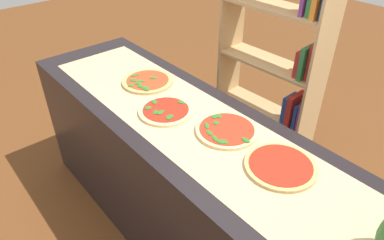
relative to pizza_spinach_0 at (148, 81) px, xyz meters
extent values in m
plane|color=brown|center=(0.51, -0.07, -0.95)|extent=(12.00, 12.00, 0.00)
cube|color=black|center=(0.51, -0.07, -0.48)|extent=(2.54, 0.70, 0.93)
cube|color=tan|center=(0.51, -0.07, -0.01)|extent=(2.19, 0.52, 0.00)
cylinder|color=tan|center=(0.00, 0.00, 0.00)|extent=(0.32, 0.32, 0.02)
cylinder|color=red|center=(0.00, 0.00, 0.01)|extent=(0.26, 0.26, 0.00)
ellipsoid|color=#286B23|center=(-0.09, -0.02, 0.01)|extent=(0.03, 0.05, 0.00)
ellipsoid|color=#286B23|center=(-0.05, -0.07, 0.01)|extent=(0.05, 0.05, 0.00)
ellipsoid|color=#286B23|center=(0.07, -0.07, 0.01)|extent=(0.03, 0.05, 0.00)
ellipsoid|color=#286B23|center=(0.01, 0.04, 0.01)|extent=(0.06, 0.05, 0.00)
ellipsoid|color=#286B23|center=(0.10, -0.07, 0.01)|extent=(0.04, 0.04, 0.00)
ellipsoid|color=#286B23|center=(0.04, -0.08, 0.01)|extent=(0.04, 0.04, 0.00)
ellipsoid|color=#286B23|center=(0.01, -0.08, 0.01)|extent=(0.05, 0.04, 0.00)
ellipsoid|color=#286B23|center=(0.00, -0.06, 0.01)|extent=(0.03, 0.04, 0.00)
ellipsoid|color=#286B23|center=(-0.10, -0.03, 0.01)|extent=(0.03, 0.04, 0.00)
ellipsoid|color=#286B23|center=(-0.01, -0.04, 0.01)|extent=(0.05, 0.05, 0.00)
ellipsoid|color=#286B23|center=(0.00, -0.12, 0.01)|extent=(0.04, 0.04, 0.00)
cylinder|color=#E5C17F|center=(0.34, -0.11, 0.00)|extent=(0.30, 0.30, 0.02)
cylinder|color=#AD2314|center=(0.34, -0.11, 0.01)|extent=(0.25, 0.25, 0.00)
ellipsoid|color=#286B23|center=(0.24, -0.12, 0.01)|extent=(0.05, 0.04, 0.00)
ellipsoid|color=#286B23|center=(0.42, -0.15, 0.01)|extent=(0.04, 0.04, 0.00)
ellipsoid|color=#286B23|center=(0.33, -0.18, 0.01)|extent=(0.04, 0.05, 0.00)
ellipsoid|color=#286B23|center=(0.41, -0.14, 0.01)|extent=(0.03, 0.05, 0.00)
ellipsoid|color=#286B23|center=(0.34, -0.16, 0.01)|extent=(0.03, 0.04, 0.00)
ellipsoid|color=#286B23|center=(0.35, -0.16, 0.01)|extent=(0.04, 0.04, 0.00)
ellipsoid|color=#286B23|center=(0.34, -0.01, 0.01)|extent=(0.05, 0.04, 0.00)
ellipsoid|color=#286B23|center=(0.27, -0.18, 0.01)|extent=(0.04, 0.04, 0.00)
ellipsoid|color=#286B23|center=(0.34, -0.15, 0.01)|extent=(0.03, 0.05, 0.00)
cylinder|color=#E5C17F|center=(0.68, 0.01, 0.00)|extent=(0.31, 0.31, 0.02)
cylinder|color=red|center=(0.68, 0.01, 0.01)|extent=(0.27, 0.27, 0.00)
ellipsoid|color=#286B23|center=(0.61, 0.00, 0.01)|extent=(0.04, 0.04, 0.00)
ellipsoid|color=#286B23|center=(0.74, -0.09, 0.01)|extent=(0.06, 0.05, 0.00)
ellipsoid|color=#286B23|center=(0.57, 0.04, 0.01)|extent=(0.03, 0.04, 0.00)
ellipsoid|color=#286B23|center=(0.75, -0.07, 0.01)|extent=(0.04, 0.03, 0.00)
ellipsoid|color=#286B23|center=(0.60, -0.05, 0.01)|extent=(0.05, 0.04, 0.00)
ellipsoid|color=#286B23|center=(0.65, -0.08, 0.01)|extent=(0.05, 0.03, 0.00)
ellipsoid|color=#286B23|center=(0.58, 0.06, 0.01)|extent=(0.04, 0.04, 0.00)
ellipsoid|color=#286B23|center=(0.70, -0.09, 0.01)|extent=(0.05, 0.04, 0.00)
ellipsoid|color=#286B23|center=(0.81, 0.01, 0.01)|extent=(0.05, 0.03, 0.00)
cylinder|color=tan|center=(1.02, 0.00, 0.00)|extent=(0.32, 0.32, 0.02)
cylinder|color=#AD2314|center=(1.02, 0.00, 0.01)|extent=(0.28, 0.28, 0.00)
cube|color=tan|center=(0.59, 0.98, -0.11)|extent=(0.03, 0.27, 1.68)
cube|color=tan|center=(-0.21, 0.95, -0.11)|extent=(0.03, 0.27, 1.68)
cube|color=tan|center=(0.19, 0.96, -0.94)|extent=(0.78, 0.30, 0.02)
cube|color=#753384|center=(0.55, 0.98, -0.82)|extent=(0.04, 0.17, 0.21)
cube|color=orange|center=(0.51, 0.98, -0.82)|extent=(0.05, 0.18, 0.22)
cube|color=#47423D|center=(0.46, 0.97, -0.84)|extent=(0.05, 0.22, 0.19)
cube|color=gold|center=(0.41, 0.97, -0.82)|extent=(0.05, 0.16, 0.21)
cube|color=silver|center=(0.37, 0.97, -0.83)|extent=(0.04, 0.19, 0.20)
cube|color=#234799|center=(0.33, 0.97, -0.84)|extent=(0.04, 0.22, 0.18)
cube|color=tan|center=(0.19, 0.96, -0.52)|extent=(0.78, 0.30, 0.02)
cube|color=#753384|center=(0.55, 0.98, -0.40)|extent=(0.04, 0.17, 0.23)
cube|color=#234799|center=(0.52, 0.98, -0.41)|extent=(0.03, 0.16, 0.20)
cube|color=#B22823|center=(0.47, 0.97, -0.38)|extent=(0.05, 0.21, 0.26)
cube|color=#234799|center=(0.42, 0.97, -0.40)|extent=(0.05, 0.16, 0.22)
cube|color=tan|center=(0.19, 0.96, -0.11)|extent=(0.78, 0.30, 0.02)
cube|color=#B22823|center=(0.55, 0.98, 0.03)|extent=(0.05, 0.15, 0.25)
cube|color=#2D753D|center=(0.50, 0.98, 0.02)|extent=(0.04, 0.23, 0.23)
cube|color=#B22823|center=(0.46, 0.97, 0.00)|extent=(0.04, 0.19, 0.19)
cube|color=tan|center=(0.19, 0.96, 0.31)|extent=(0.78, 0.30, 0.02)
camera|label=1|loc=(1.64, -1.03, 1.04)|focal=32.81mm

